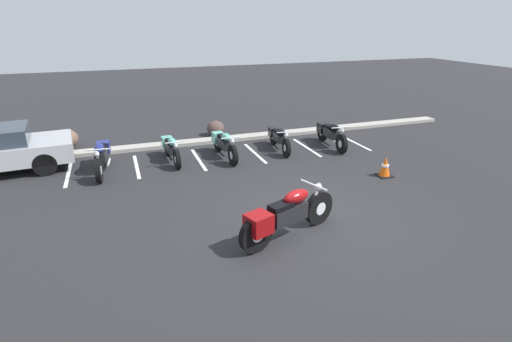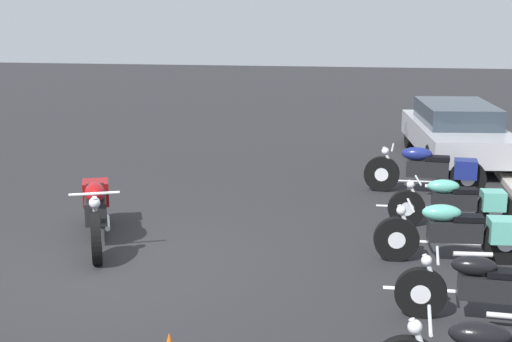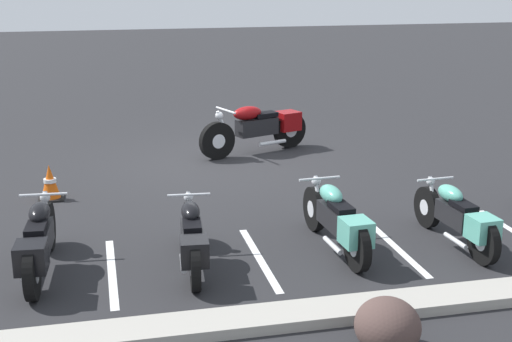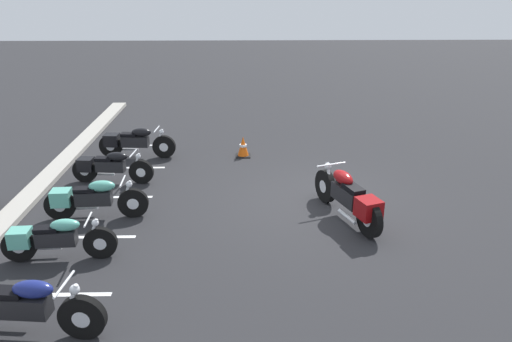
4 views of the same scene
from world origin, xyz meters
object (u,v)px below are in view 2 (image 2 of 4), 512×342
parked_bike_2 (459,232)px  car_silver (457,131)px  parked_bike_1 (457,202)px  parked_bike_0 (431,170)px  parked_bike_3 (495,289)px  motorcycle_maroon_featured (96,208)px

parked_bike_2 → car_silver: 6.65m
car_silver → parked_bike_1: bearing=-12.2°
parked_bike_0 → parked_bike_3: parked_bike_0 is taller
parked_bike_3 → parked_bike_0: bearing=-83.3°
parked_bike_2 → car_silver: car_silver is taller
parked_bike_0 → parked_bike_2: size_ratio=1.06×
parked_bike_3 → car_silver: (-8.52, 0.67, 0.26)m
parked_bike_0 → parked_bike_1: parked_bike_0 is taller
motorcycle_maroon_featured → parked_bike_3: (2.12, 5.41, -0.10)m
parked_bike_1 → parked_bike_2: size_ratio=0.94×
motorcycle_maroon_featured → parked_bike_1: 5.65m
motorcycle_maroon_featured → parked_bike_2: bearing=67.5°
parked_bike_1 → car_silver: 5.02m
parked_bike_0 → car_silver: bearing=-100.5°
parked_bike_2 → parked_bike_1: bearing=-100.0°
parked_bike_1 → parked_bike_3: size_ratio=1.00×
parked_bike_3 → car_silver: 8.55m
motorcycle_maroon_featured → parked_bike_2: 5.28m
parked_bike_3 → car_silver: size_ratio=0.45×
parked_bike_2 → car_silver: size_ratio=0.47×
parked_bike_2 → motorcycle_maroon_featured: bearing=-5.4°
parked_bike_0 → parked_bike_1: 2.00m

